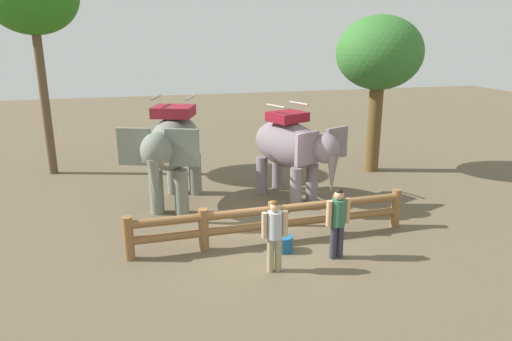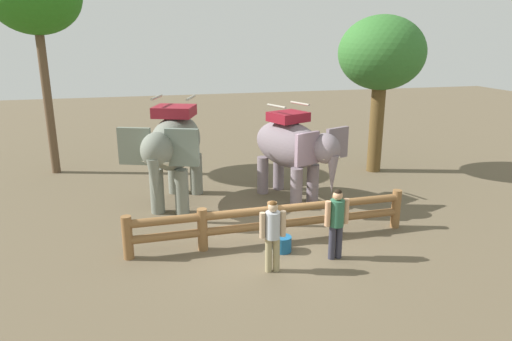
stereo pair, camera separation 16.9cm
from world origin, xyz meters
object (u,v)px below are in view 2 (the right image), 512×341
Objects in this scene: log_fence at (272,219)px; feed_bucket at (282,244)px; elephant_center at (293,147)px; tree_far_left at (381,55)px; tourist_woman_in_black at (337,219)px; elephant_near_left at (174,146)px; tourist_man_in_blue at (273,231)px.

feed_bucket is (0.10, -0.58, -0.42)m from log_fence.
tree_far_left reaches higher than elephant_center.
elephant_center is at bearing 86.01° from tourist_woman_in_black.
feed_bucket is (2.20, -3.79, -1.65)m from elephant_near_left.
elephant_near_left is at bearing 120.19° from feed_bucket.
tree_far_left reaches higher than tourist_man_in_blue.
tree_far_left reaches higher than log_fence.
elephant_center is 5.33m from tree_far_left.
tree_far_left reaches higher than elephant_near_left.
elephant_near_left reaches higher than tourist_man_in_blue.
log_fence is 1.27× the size of tree_far_left.
tourist_woman_in_black is 1.03× the size of tourist_man_in_blue.
tourist_woman_in_black is 0.30× the size of tree_far_left.
elephant_near_left is 5.58m from tourist_woman_in_black.
tree_far_left is at bearing 43.21° from log_fence.
elephant_near_left is at bearing 174.45° from elephant_center.
elephant_near_left is 3.59m from elephant_center.
elephant_near_left is at bearing 126.55° from tourist_woman_in_black.
tourist_woman_in_black reaches higher than log_fence.
tourist_man_in_blue reaches higher than feed_bucket.
tree_far_left is at bearing 55.92° from tourist_woman_in_black.
tourist_man_in_blue is (-1.58, -0.24, -0.03)m from tourist_woman_in_black.
tourist_woman_in_black is 8.39m from tree_far_left.
feed_bucket is at bearing -111.61° from elephant_center.
tourist_woman_in_black reaches higher than feed_bucket.
feed_bucket is at bearing -80.42° from log_fence.
feed_bucket is at bearing -59.81° from elephant_near_left.
feed_bucket is (-1.36, -3.44, -1.49)m from elephant_center.
tourist_woman_in_black is (1.18, -1.22, 0.37)m from log_fence.
elephant_center is at bearing 68.39° from feed_bucket.
elephant_center reaches higher than feed_bucket.
elephant_center is 4.76m from tourist_man_in_blue.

